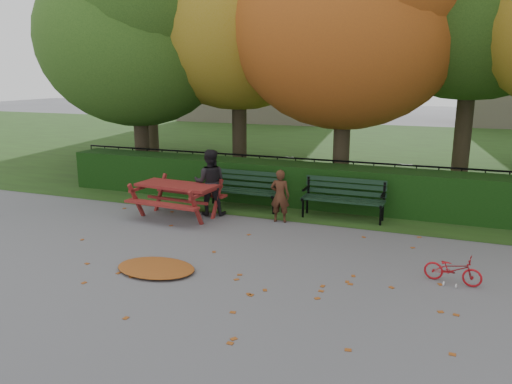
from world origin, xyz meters
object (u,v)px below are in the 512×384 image
(tree_c, at_px, (359,2))
(child, at_px, (280,196))
(tree_f, at_px, (151,0))
(bench_right, at_px, (344,195))
(tree_a, at_px, (140,23))
(adult, at_px, (210,182))
(bench_left, at_px, (243,187))
(bicycle, at_px, (453,269))
(picnic_table, at_px, (177,191))

(tree_c, height_order, child, tree_c)
(tree_f, bearing_deg, bench_right, -33.92)
(tree_c, xyz_separation_m, child, (-0.96, -3.04, -4.25))
(tree_a, distance_m, bench_right, 7.69)
(tree_c, height_order, bench_right, tree_c)
(adult, bearing_deg, bench_right, 178.20)
(tree_f, relative_size, bench_left, 5.10)
(bench_right, distance_m, bicycle, 3.71)
(tree_c, bearing_deg, bench_left, -133.36)
(bench_right, xyz_separation_m, child, (-1.22, -0.78, 0.06))
(bench_right, relative_size, picnic_table, 0.96)
(tree_f, relative_size, adult, 6.13)
(child, height_order, bicycle, child)
(adult, bearing_deg, tree_c, -147.88)
(tree_c, xyz_separation_m, adult, (-2.62, -3.06, -4.07))
(tree_c, height_order, tree_f, tree_f)
(picnic_table, distance_m, adult, 0.77)
(tree_c, xyz_separation_m, bench_right, (0.27, -2.26, -4.30))
(tree_c, relative_size, bench_right, 4.44)
(child, bearing_deg, tree_c, -113.67)
(tree_f, height_order, bench_right, tree_f)
(tree_a, xyz_separation_m, bicycle, (8.57, -4.79, -4.30))
(picnic_table, bearing_deg, tree_f, 129.15)
(bench_right, height_order, adult, adult)
(child, xyz_separation_m, bicycle, (3.51, -2.13, -0.35))
(picnic_table, xyz_separation_m, child, (2.25, 0.49, -0.02))
(tree_c, distance_m, adult, 5.73)
(bicycle, bearing_deg, child, 67.97)
(tree_a, height_order, picnic_table, tree_a)
(adult, height_order, bicycle, adult)
(picnic_table, bearing_deg, child, 16.56)
(tree_f, height_order, adult, tree_f)
(tree_f, height_order, picnic_table, tree_f)
(bench_left, height_order, picnic_table, bench_left)
(tree_a, bearing_deg, tree_c, 3.65)
(child, bearing_deg, adult, -5.53)
(bicycle, bearing_deg, picnic_table, 83.37)
(tree_c, bearing_deg, child, -107.49)
(tree_a, bearing_deg, bicycle, -29.20)
(tree_a, height_order, tree_c, tree_c)
(tree_a, bearing_deg, bench_right, -16.61)
(bicycle, bearing_deg, bench_right, 47.35)
(bench_left, distance_m, bench_right, 2.40)
(tree_c, relative_size, adult, 5.34)
(bench_left, height_order, bench_right, same)
(tree_f, bearing_deg, picnic_table, -55.06)
(picnic_table, distance_m, bicycle, 6.00)
(tree_c, distance_m, bench_left, 5.31)
(tree_c, xyz_separation_m, tree_f, (-7.97, 3.28, 0.87))
(tree_a, relative_size, tree_f, 0.81)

